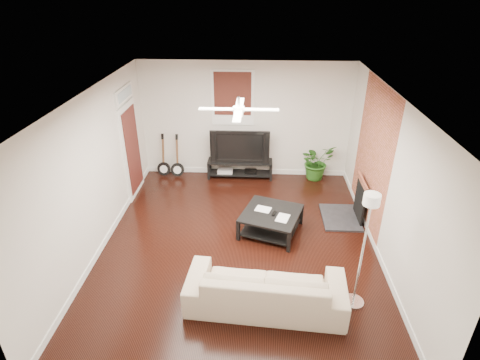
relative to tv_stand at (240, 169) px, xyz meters
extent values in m
cube|color=black|center=(0.12, -2.78, -0.22)|extent=(5.00, 6.00, 0.01)
cube|color=white|center=(0.12, -2.78, 2.58)|extent=(5.00, 6.00, 0.01)
cube|color=silver|center=(0.12, 0.22, 1.18)|extent=(5.00, 0.01, 2.80)
cube|color=silver|center=(0.12, -5.78, 1.18)|extent=(5.00, 0.01, 2.80)
cube|color=silver|center=(-2.38, -2.78, 1.18)|extent=(0.01, 6.00, 2.80)
cube|color=silver|center=(2.62, -2.78, 1.18)|extent=(0.01, 6.00, 2.80)
cube|color=#A05433|center=(2.61, -1.78, 1.18)|extent=(0.02, 2.20, 2.80)
cube|color=black|center=(2.32, -1.78, 0.24)|extent=(0.80, 1.10, 0.92)
cube|color=#3C1910|center=(-0.18, 0.19, 1.73)|extent=(1.00, 0.06, 1.30)
cube|color=white|center=(-2.34, -0.88, 1.03)|extent=(0.08, 1.00, 2.50)
cube|color=black|center=(0.00, 0.00, 0.00)|extent=(1.58, 0.42, 0.44)
imported|color=black|center=(0.00, 0.02, 0.63)|extent=(1.41, 0.19, 0.81)
cube|color=black|center=(0.72, -2.32, 0.00)|extent=(1.32, 1.32, 0.44)
imported|color=#BFAE8F|center=(0.59, -4.25, 0.12)|extent=(2.41, 1.09, 0.69)
imported|color=#265E1A|center=(1.87, 0.04, 0.23)|extent=(1.04, 0.99, 0.90)
camera|label=1|loc=(0.43, -8.60, 4.18)|focal=28.93mm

